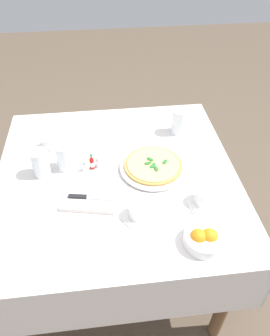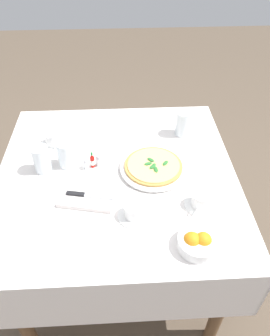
% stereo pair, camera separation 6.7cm
% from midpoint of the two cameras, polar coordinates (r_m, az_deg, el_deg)
% --- Properties ---
extents(ground_plane, '(8.00, 8.00, 0.00)m').
position_cam_midpoint_polar(ground_plane, '(2.04, -3.38, -16.57)').
color(ground_plane, brown).
extents(dining_table, '(1.06, 1.06, 0.75)m').
position_cam_midpoint_polar(dining_table, '(1.55, -4.28, -4.77)').
color(dining_table, white).
rests_on(dining_table, ground_plane).
extents(pizza_plate, '(0.30, 0.30, 0.02)m').
position_cam_midpoint_polar(pizza_plate, '(1.46, 1.89, 0.13)').
color(pizza_plate, white).
rests_on(pizza_plate, dining_table).
extents(pizza, '(0.26, 0.26, 0.02)m').
position_cam_midpoint_polar(pizza, '(1.45, 1.90, 0.54)').
color(pizza, '#C68E47').
rests_on(pizza, pizza_plate).
extents(coffee_cup_left_edge, '(0.13, 0.13, 0.06)m').
position_cam_midpoint_polar(coffee_cup_left_edge, '(1.26, -1.01, -7.63)').
color(coffee_cup_left_edge, white).
rests_on(coffee_cup_left_edge, dining_table).
extents(coffee_cup_back_corner, '(0.13, 0.13, 0.07)m').
position_cam_midpoint_polar(coffee_cup_back_corner, '(1.63, -15.90, 4.26)').
color(coffee_cup_back_corner, white).
rests_on(coffee_cup_back_corner, dining_table).
extents(coffee_cup_center_back, '(0.13, 0.13, 0.06)m').
position_cam_midpoint_polar(coffee_cup_center_back, '(1.33, 10.51, -5.13)').
color(coffee_cup_center_back, white).
rests_on(coffee_cup_center_back, dining_table).
extents(water_glass_far_right, '(0.08, 0.08, 0.13)m').
position_cam_midpoint_polar(water_glass_far_right, '(1.48, -13.45, 1.60)').
color(water_glass_far_right, white).
rests_on(water_glass_far_right, dining_table).
extents(water_glass_near_right, '(0.08, 0.08, 0.13)m').
position_cam_midpoint_polar(water_glass_near_right, '(1.47, -17.49, 0.59)').
color(water_glass_near_right, white).
rests_on(water_glass_near_right, dining_table).
extents(water_glass_near_left, '(0.08, 0.08, 0.13)m').
position_cam_midpoint_polar(water_glass_near_left, '(1.66, 6.58, 7.91)').
color(water_glass_near_left, white).
rests_on(water_glass_near_left, dining_table).
extents(napkin_folded, '(0.24, 0.17, 0.02)m').
position_cam_midpoint_polar(napkin_folded, '(1.34, -9.43, -5.53)').
color(napkin_folded, silver).
rests_on(napkin_folded, dining_table).
extents(dinner_knife, '(0.20, 0.05, 0.01)m').
position_cam_midpoint_polar(dinner_knife, '(1.33, -9.37, -5.13)').
color(dinner_knife, silver).
rests_on(dinner_knife, napkin_folded).
extents(citrus_bowl, '(0.15, 0.15, 0.07)m').
position_cam_midpoint_polar(citrus_bowl, '(1.20, 10.48, -12.13)').
color(citrus_bowl, white).
rests_on(citrus_bowl, dining_table).
extents(hot_sauce_bottle, '(0.02, 0.02, 0.08)m').
position_cam_midpoint_polar(hot_sauce_bottle, '(1.47, -8.91, 0.90)').
color(hot_sauce_bottle, '#B7140F').
rests_on(hot_sauce_bottle, dining_table).
extents(salt_shaker, '(0.03, 0.03, 0.06)m').
position_cam_midpoint_polar(salt_shaker, '(1.48, -7.79, 0.98)').
color(salt_shaker, white).
rests_on(salt_shaker, dining_table).
extents(pepper_shaker, '(0.03, 0.03, 0.06)m').
position_cam_midpoint_polar(pepper_shaker, '(1.47, -9.96, 0.29)').
color(pepper_shaker, white).
rests_on(pepper_shaker, dining_table).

